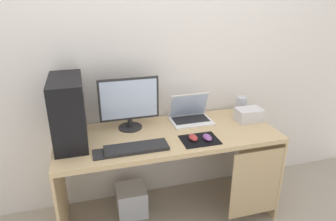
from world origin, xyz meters
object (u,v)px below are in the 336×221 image
(mouse_right, at_px, (207,137))
(subwoofer, at_px, (131,200))
(pc_tower, at_px, (68,111))
(keyboard, at_px, (136,148))
(monitor, at_px, (129,103))
(cell_phone, at_px, (98,155))
(laptop, at_px, (190,115))
(projector, at_px, (249,115))
(speaker, at_px, (241,105))
(mouse_left, at_px, (193,138))

(mouse_right, relative_size, subwoofer, 0.41)
(pc_tower, height_order, keyboard, pc_tower)
(monitor, xyz_separation_m, mouse_right, (0.48, -0.34, -0.18))
(mouse_right, distance_m, cell_phone, 0.75)
(laptop, xyz_separation_m, projector, (0.45, -0.13, 0.00))
(pc_tower, relative_size, laptop, 1.42)
(speaker, height_order, projector, speaker)
(mouse_right, bearing_deg, monitor, 145.12)
(pc_tower, relative_size, mouse_right, 4.73)
(laptop, height_order, subwoofer, laptop)
(subwoofer, bearing_deg, keyboard, -86.44)
(mouse_left, height_order, subwoofer, mouse_left)
(pc_tower, bearing_deg, keyboard, -29.67)
(keyboard, bearing_deg, subwoofer, 93.56)
(projector, height_order, subwoofer, projector)
(laptop, distance_m, mouse_right, 0.35)
(speaker, distance_m, keyboard, 1.04)
(laptop, relative_size, cell_phone, 2.46)
(pc_tower, relative_size, subwoofer, 1.96)
(mouse_left, bearing_deg, projector, 20.33)
(laptop, xyz_separation_m, mouse_left, (-0.10, -0.33, -0.02))
(laptop, height_order, mouse_left, laptop)
(monitor, height_order, mouse_right, monitor)
(projector, bearing_deg, keyboard, -166.87)
(speaker, bearing_deg, mouse_left, -147.34)
(monitor, height_order, cell_phone, monitor)
(keyboard, xyz_separation_m, cell_phone, (-0.25, -0.01, -0.01))
(monitor, relative_size, keyboard, 1.05)
(pc_tower, relative_size, cell_phone, 3.50)
(pc_tower, height_order, cell_phone, pc_tower)
(mouse_left, bearing_deg, subwoofer, 149.65)
(monitor, relative_size, cell_phone, 3.40)
(mouse_left, relative_size, mouse_right, 1.00)
(projector, distance_m, keyboard, 0.98)
(laptop, xyz_separation_m, keyboard, (-0.50, -0.35, -0.03))
(monitor, bearing_deg, speaker, 2.91)
(laptop, distance_m, keyboard, 0.61)
(projector, relative_size, cell_phone, 1.54)
(monitor, relative_size, subwoofer, 1.90)
(laptop, xyz_separation_m, subwoofer, (-0.52, -0.08, -0.66))
(speaker, bearing_deg, monitor, -177.09)
(mouse_left, bearing_deg, speaker, 32.66)
(speaker, distance_m, subwoofer, 1.20)
(monitor, height_order, mouse_left, monitor)
(projector, bearing_deg, subwoofer, 177.29)
(monitor, bearing_deg, mouse_left, -38.76)
(projector, xyz_separation_m, subwoofer, (-0.97, 0.05, -0.66))
(monitor, distance_m, mouse_left, 0.53)
(pc_tower, height_order, mouse_left, pc_tower)
(laptop, bearing_deg, cell_phone, -154.65)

